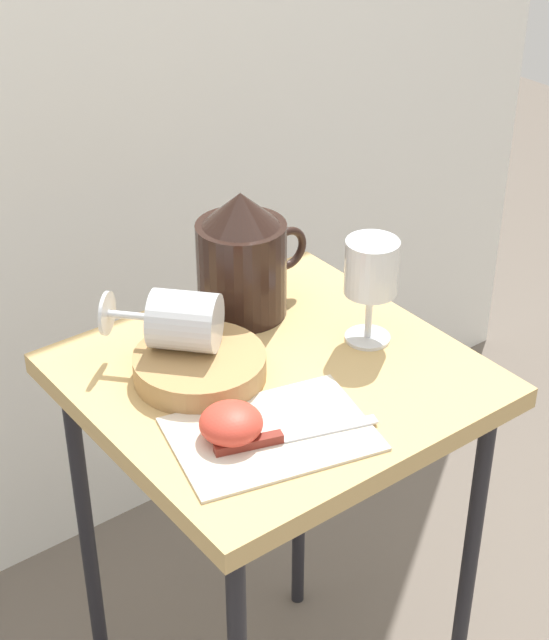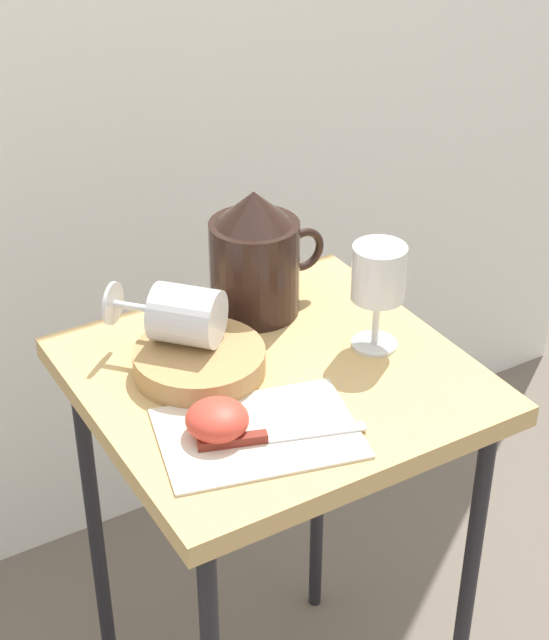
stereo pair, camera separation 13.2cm
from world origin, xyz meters
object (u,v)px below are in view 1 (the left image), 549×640
(knife, at_px, (273,439))
(basket_tray, at_px, (200,366))
(wine_glass_tipped_near, at_px, (182,320))
(pitcher, at_px, (242,265))
(wine_glass_upright, at_px, (371,273))
(apple_half_left, at_px, (231,423))
(table, at_px, (274,420))

(knife, bearing_deg, basket_tray, 86.82)
(wine_glass_tipped_near, xyz_separation_m, knife, (-0.00, -0.20, -0.07))
(pitcher, bearing_deg, wine_glass_upright, -60.40)
(apple_half_left, bearing_deg, wine_glass_upright, 13.82)
(wine_glass_tipped_near, height_order, apple_half_left, wine_glass_tipped_near)
(basket_tray, bearing_deg, pitcher, 35.40)
(pitcher, height_order, wine_glass_tipped_near, pitcher)
(table, height_order, apple_half_left, apple_half_left)
(basket_tray, height_order, wine_glass_tipped_near, wine_glass_tipped_near)
(basket_tray, xyz_separation_m, wine_glass_upright, (0.24, -0.06, 0.09))
(wine_glass_tipped_near, bearing_deg, knife, -91.39)
(basket_tray, relative_size, wine_glass_upright, 1.14)
(pitcher, relative_size, apple_half_left, 2.44)
(knife, bearing_deg, wine_glass_upright, 23.39)
(pitcher, xyz_separation_m, apple_half_left, (-0.19, -0.24, -0.05))
(wine_glass_upright, bearing_deg, apple_half_left, -166.18)
(wine_glass_upright, relative_size, knife, 0.76)
(wine_glass_upright, bearing_deg, knife, -156.61)
(basket_tray, relative_size, apple_half_left, 2.26)
(basket_tray, xyz_separation_m, wine_glass_tipped_near, (-0.00, 0.03, 0.06))
(basket_tray, bearing_deg, wine_glass_upright, -15.13)
(pitcher, bearing_deg, knife, -119.24)
(wine_glass_tipped_near, distance_m, apple_half_left, 0.18)
(apple_half_left, bearing_deg, table, 33.23)
(basket_tray, height_order, pitcher, pitcher)
(basket_tray, bearing_deg, apple_half_left, -108.17)
(wine_glass_tipped_near, bearing_deg, table, -40.73)
(basket_tray, relative_size, knife, 0.87)
(wine_glass_upright, height_order, wine_glass_tipped_near, wine_glass_upright)
(table, xyz_separation_m, pitcher, (0.06, 0.15, 0.16))
(basket_tray, relative_size, wine_glass_tipped_near, 1.10)
(table, bearing_deg, wine_glass_tipped_near, 139.27)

